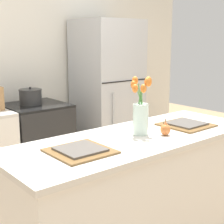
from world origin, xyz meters
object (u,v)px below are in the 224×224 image
(stove_range, at_px, (37,147))
(plate_setting_left, at_px, (80,150))
(flower_vase, at_px, (141,112))
(plate_setting_right, at_px, (186,124))
(cooking_pot, at_px, (31,97))
(pear_figurine, at_px, (165,129))
(refrigerator, at_px, (107,96))

(stove_range, xyz_separation_m, plate_setting_left, (-0.57, -1.63, 0.50))
(flower_vase, bearing_deg, plate_setting_left, -174.53)
(flower_vase, xyz_separation_m, plate_setting_right, (0.42, -0.05, -0.14))
(plate_setting_left, height_order, plate_setting_right, same)
(stove_range, xyz_separation_m, cooking_pot, (-0.04, 0.02, 0.54))
(stove_range, bearing_deg, pear_figurine, -88.01)
(stove_range, height_order, plate_setting_right, plate_setting_right)
(plate_setting_left, height_order, cooking_pot, cooking_pot)
(stove_range, distance_m, plate_setting_right, 1.75)
(plate_setting_right, bearing_deg, pear_figurine, -166.66)
(pear_figurine, bearing_deg, flower_vase, 131.59)
(stove_range, bearing_deg, plate_setting_left, -109.18)
(stove_range, distance_m, pear_figurine, 1.79)
(stove_range, relative_size, refrigerator, 0.51)
(plate_setting_right, relative_size, cooking_pot, 1.41)
(stove_range, distance_m, flower_vase, 1.71)
(plate_setting_left, distance_m, cooking_pot, 1.74)
(stove_range, relative_size, plate_setting_left, 2.79)
(pear_figurine, xyz_separation_m, plate_setting_left, (-0.63, 0.07, -0.03))
(flower_vase, height_order, plate_setting_right, flower_vase)
(flower_vase, distance_m, plate_setting_right, 0.44)
(pear_figurine, xyz_separation_m, plate_setting_right, (0.31, 0.07, -0.03))
(refrigerator, bearing_deg, cooking_pot, 178.85)
(pear_figurine, bearing_deg, plate_setting_right, 13.34)
(plate_setting_right, bearing_deg, refrigerator, 70.39)
(stove_range, bearing_deg, refrigerator, 0.04)
(pear_figurine, bearing_deg, refrigerator, 62.43)
(refrigerator, xyz_separation_m, pear_figurine, (-0.89, -1.71, 0.10))
(pear_figurine, distance_m, cooking_pot, 1.73)
(pear_figurine, bearing_deg, stove_range, 91.99)
(pear_figurine, distance_m, plate_setting_left, 0.63)
(stove_range, xyz_separation_m, pear_figurine, (0.06, -1.71, 0.53))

